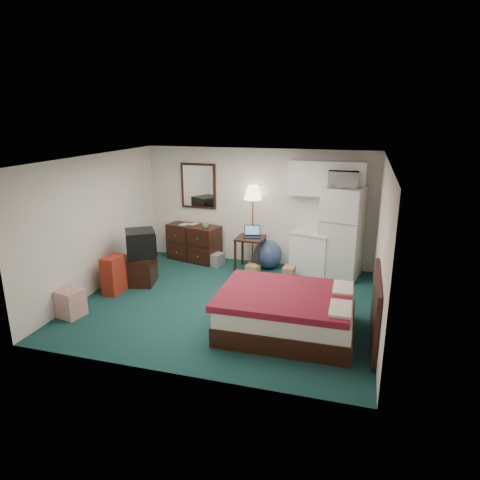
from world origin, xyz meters
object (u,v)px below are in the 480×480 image
(floor_lamp, at_px, (253,226))
(kitchen_counter, at_px, (312,253))
(dresser, at_px, (194,242))
(bed, at_px, (287,313))
(fridge, at_px, (342,232))
(desk, at_px, (250,253))
(suitcase, at_px, (114,275))
(tv_stand, at_px, (140,270))

(floor_lamp, distance_m, kitchen_counter, 1.40)
(dresser, relative_size, bed, 0.60)
(floor_lamp, xyz_separation_m, fridge, (1.88, -0.17, 0.04))
(desk, xyz_separation_m, suitcase, (-2.11, -1.88, -0.01))
(floor_lamp, bearing_deg, fridge, -5.16)
(floor_lamp, distance_m, desk, 0.62)
(fridge, xyz_separation_m, tv_stand, (-3.71, -1.51, -0.63))
(kitchen_counter, bearing_deg, dresser, -165.91)
(kitchen_counter, height_order, fridge, fridge)
(floor_lamp, xyz_separation_m, bed, (1.26, -2.81, -0.56))
(desk, relative_size, bed, 0.36)
(bed, xyz_separation_m, tv_stand, (-3.09, 1.14, -0.03))
(bed, relative_size, suitcase, 2.79)
(floor_lamp, height_order, suitcase, floor_lamp)
(bed, bearing_deg, tv_stand, 159.28)
(kitchen_counter, xyz_separation_m, bed, (-0.05, -2.67, -0.11))
(dresser, height_order, desk, dresser)
(dresser, bearing_deg, floor_lamp, 17.07)
(fridge, xyz_separation_m, suitcase, (-3.95, -2.05, -0.56))
(desk, relative_size, suitcase, 1.02)
(desk, height_order, suitcase, desk)
(tv_stand, bearing_deg, floor_lamp, 29.20)
(floor_lamp, bearing_deg, suitcase, -132.89)
(floor_lamp, bearing_deg, kitchen_counter, -6.08)
(bed, bearing_deg, suitcase, 169.40)
(fridge, bearing_deg, suitcase, -140.31)
(bed, height_order, tv_stand, bed)
(kitchen_counter, bearing_deg, floor_lamp, -170.49)
(bed, height_order, suitcase, suitcase)
(desk, height_order, kitchen_counter, kitchen_counter)
(kitchen_counter, height_order, tv_stand, kitchen_counter)
(dresser, distance_m, desk, 1.41)
(fridge, relative_size, tv_stand, 3.00)
(floor_lamp, xyz_separation_m, desk, (0.04, -0.35, -0.52))
(tv_stand, bearing_deg, desk, 22.14)
(dresser, xyz_separation_m, desk, (1.38, -0.28, -0.05))
(kitchen_counter, distance_m, fridge, 0.75)
(desk, relative_size, tv_stand, 1.17)
(dresser, bearing_deg, fridge, 12.31)
(floor_lamp, distance_m, bed, 3.13)
(dresser, xyz_separation_m, suitcase, (-0.72, -2.15, -0.05))
(floor_lamp, distance_m, tv_stand, 2.55)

